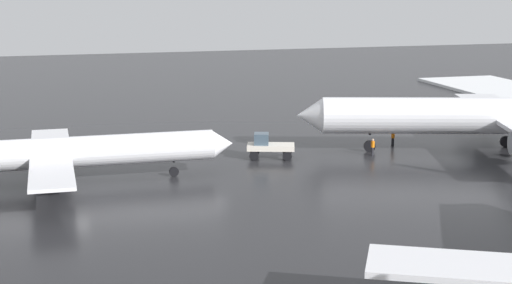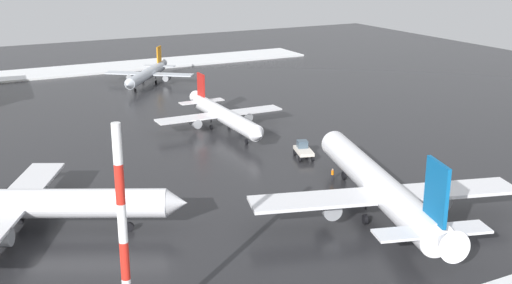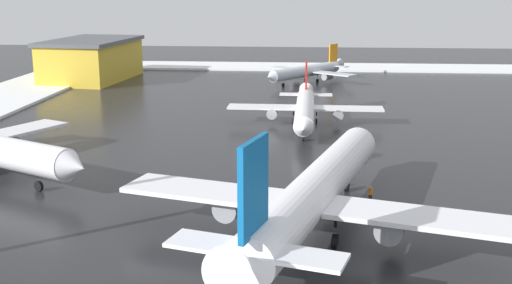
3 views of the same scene
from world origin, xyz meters
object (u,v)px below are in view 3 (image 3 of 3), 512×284
at_px(airplane_parked_portside, 315,191).
at_px(ground_crew_near_tug, 331,180).
at_px(cargo_hangar, 92,59).
at_px(pushback_tug, 342,152).
at_px(airplane_foreground_jet, 307,71).
at_px(airplane_parked_starboard, 305,108).
at_px(ground_crew_by_nose_gear, 370,193).

relative_size(airplane_parked_portside, ground_crew_near_tug, 22.00).
bearing_deg(cargo_hangar, airplane_parked_portside, 35.25).
bearing_deg(pushback_tug, airplane_foreground_jet, 21.32).
bearing_deg(ground_crew_near_tug, cargo_hangar, -102.66).
height_order(airplane_parked_starboard, ground_crew_by_nose_gear, airplane_parked_starboard).
xyz_separation_m(airplane_foreground_jet, ground_crew_by_nose_gear, (76.14, 6.15, -1.50)).
bearing_deg(cargo_hangar, airplane_parked_starboard, 53.07).
bearing_deg(pushback_tug, cargo_hangar, 56.69).
relative_size(ground_crew_by_nose_gear, cargo_hangar, 0.06).
bearing_deg(ground_crew_near_tug, airplane_parked_starboard, -131.27).
height_order(ground_crew_by_nose_gear, ground_crew_near_tug, same).
height_order(airplane_parked_portside, ground_crew_near_tug, airplane_parked_portside).
relative_size(airplane_parked_portside, cargo_hangar, 1.42).
relative_size(airplane_parked_portside, airplane_foreground_jet, 1.77).
bearing_deg(ground_crew_by_nose_gear, ground_crew_near_tug, -155.71).
height_order(ground_crew_by_nose_gear, cargo_hangar, cargo_hangar).
bearing_deg(cargo_hangar, airplane_foreground_jet, 95.99).
xyz_separation_m(airplane_parked_portside, airplane_parked_starboard, (-41.41, -1.03, -1.03)).
relative_size(airplane_parked_starboard, ground_crew_near_tug, 16.26).
bearing_deg(ground_crew_by_nose_gear, airplane_foreground_jet, 165.86).
xyz_separation_m(airplane_parked_portside, airplane_foreground_jet, (-84.35, -0.73, -1.30)).
height_order(airplane_parked_portside, cargo_hangar, airplane_parked_portside).
relative_size(airplane_parked_portside, pushback_tug, 7.45).
bearing_deg(airplane_parked_starboard, cargo_hangar, -132.42).
bearing_deg(ground_crew_near_tug, ground_crew_by_nose_gear, 86.32).
relative_size(airplane_foreground_jet, ground_crew_near_tug, 12.42).
height_order(airplane_foreground_jet, cargo_hangar, cargo_hangar).
distance_m(airplane_foreground_jet, cargo_hangar, 46.45).
height_order(airplane_parked_portside, airplane_foreground_jet, airplane_parked_portside).
bearing_deg(airplane_parked_starboard, pushback_tug, 13.80).
height_order(airplane_parked_portside, pushback_tug, airplane_parked_portside).
bearing_deg(airplane_parked_portside, ground_crew_by_nose_gear, -17.24).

